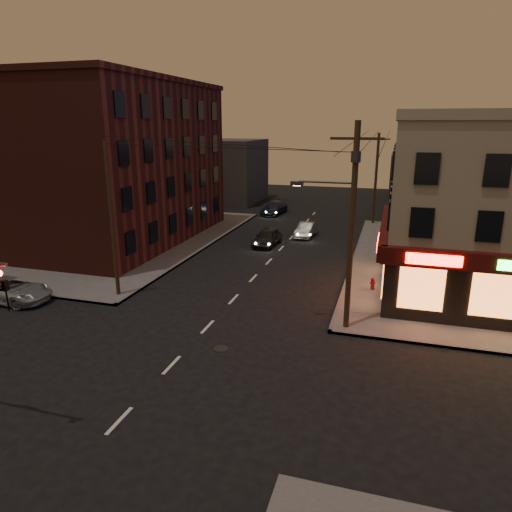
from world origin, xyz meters
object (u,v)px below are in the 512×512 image
at_px(sedan_mid, 306,230).
at_px(sedan_far, 274,208).
at_px(sedan_near, 267,237).
at_px(suv_cross, 10,290).
at_px(fire_hydrant, 373,283).

height_order(sedan_mid, sedan_far, sedan_far).
distance_m(sedan_mid, sedan_far, 11.22).
bearing_deg(sedan_near, sedan_far, 105.75).
height_order(suv_cross, fire_hydrant, suv_cross).
relative_size(suv_cross, fire_hydrant, 6.44).
relative_size(suv_cross, sedan_far, 1.00).
xyz_separation_m(suv_cross, sedan_near, (10.99, 16.64, 0.03)).
height_order(suv_cross, sedan_mid, suv_cross).
xyz_separation_m(sedan_near, sedan_far, (-2.95, 13.80, -0.01)).
distance_m(sedan_near, sedan_far, 14.11).
relative_size(sedan_mid, fire_hydrant, 5.07).
bearing_deg(sedan_far, suv_cross, -98.69).
bearing_deg(sedan_far, fire_hydrant, -55.84).
bearing_deg(suv_cross, sedan_near, -33.00).
relative_size(sedan_near, sedan_mid, 1.09).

